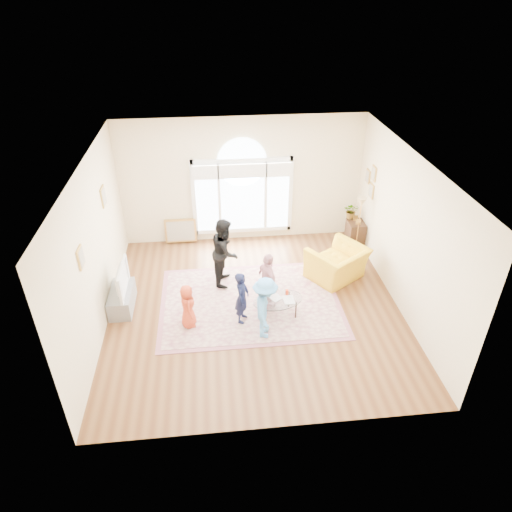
{
  "coord_description": "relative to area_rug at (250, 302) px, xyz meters",
  "views": [
    {
      "loc": [
        -0.77,
        -7.53,
        6.0
      ],
      "look_at": [
        0.06,
        0.3,
        1.08
      ],
      "focal_mm": 32.0,
      "sensor_mm": 36.0,
      "label": 1
    }
  ],
  "objects": [
    {
      "name": "rug_border",
      "position": [
        -0.0,
        0.0,
        -0.0
      ],
      "size": [
        3.8,
        2.8,
        0.01
      ],
      "primitive_type": "cube",
      "color": "#985966",
      "rests_on": "ground"
    },
    {
      "name": "child_red",
      "position": [
        -1.28,
        -0.62,
        0.48
      ],
      "size": [
        0.35,
        0.49,
        0.93
      ],
      "primitive_type": "imported",
      "rotation": [
        0.0,
        0.0,
        1.69
      ],
      "color": "#C74124",
      "rests_on": "area_rug"
    },
    {
      "name": "ground",
      "position": [
        0.08,
        -0.18,
        -0.01
      ],
      "size": [
        6.0,
        6.0,
        0.0
      ],
      "primitive_type": "plane",
      "color": "#563118",
      "rests_on": "ground"
    },
    {
      "name": "potted_plant",
      "position": [
        2.78,
        2.29,
        0.89
      ],
      "size": [
        0.45,
        0.42,
        0.41
      ],
      "primitive_type": "imported",
      "rotation": [
        0.0,
        0.0,
        -0.34
      ],
      "color": "#33722D",
      "rests_on": "plant_pedestal"
    },
    {
      "name": "child_pink",
      "position": [
        0.35,
        -0.18,
        0.64
      ],
      "size": [
        0.53,
        0.8,
        1.26
      ],
      "primitive_type": "imported",
      "rotation": [
        0.0,
        0.0,
        1.89
      ],
      "color": "pink",
      "rests_on": "area_rug"
    },
    {
      "name": "floor_lamp",
      "position": [
        2.81,
        1.74,
        1.27
      ],
      "size": [
        0.25,
        0.25,
        1.51
      ],
      "color": "black",
      "rests_on": "ground"
    },
    {
      "name": "child_blue",
      "position": [
        0.18,
        -1.05,
        0.65
      ],
      "size": [
        0.55,
        0.87,
        1.28
      ],
      "primitive_type": "imported",
      "rotation": [
        0.0,
        0.0,
        1.47
      ],
      "color": "#56A4F2",
      "rests_on": "area_rug"
    },
    {
      "name": "plant_pedestal",
      "position": [
        2.78,
        2.29,
        0.34
      ],
      "size": [
        0.2,
        0.2,
        0.7
      ],
      "primitive_type": "cylinder",
      "color": "white",
      "rests_on": "ground"
    },
    {
      "name": "leaning_picture",
      "position": [
        -1.54,
        2.72,
        -0.01
      ],
      "size": [
        0.8,
        0.14,
        0.62
      ],
      "primitive_type": "cube",
      "rotation": [
        -0.14,
        0.0,
        0.0
      ],
      "color": "tan",
      "rests_on": "ground"
    },
    {
      "name": "television",
      "position": [
        -2.66,
        0.12,
        0.7
      ],
      "size": [
        0.17,
        1.02,
        0.58
      ],
      "color": "black",
      "rests_on": "tv_console"
    },
    {
      "name": "coffee_table",
      "position": [
        0.51,
        -0.51,
        0.39
      ],
      "size": [
        1.14,
        0.86,
        0.54
      ],
      "rotation": [
        0.0,
        0.0,
        0.22
      ],
      "color": "silver",
      "rests_on": "ground"
    },
    {
      "name": "room_shell",
      "position": [
        0.09,
        2.66,
        1.56
      ],
      "size": [
        6.0,
        6.0,
        6.0
      ],
      "color": "beige",
      "rests_on": "ground"
    },
    {
      "name": "armchair",
      "position": [
        2.05,
        0.72,
        0.38
      ],
      "size": [
        1.56,
        1.52,
        0.77
      ],
      "primitive_type": "imported",
      "rotation": [
        0.0,
        0.0,
        3.73
      ],
      "color": "gold",
      "rests_on": "ground"
    },
    {
      "name": "child_black",
      "position": [
        -0.47,
        0.84,
        0.79
      ],
      "size": [
        0.72,
        0.85,
        1.55
      ],
      "primitive_type": "imported",
      "rotation": [
        0.0,
        0.0,
        1.38
      ],
      "color": "black",
      "rests_on": "area_rug"
    },
    {
      "name": "child_navy",
      "position": [
        -0.21,
        -0.57,
        0.57
      ],
      "size": [
        0.39,
        0.47,
        1.12
      ],
      "primitive_type": "imported",
      "rotation": [
        0.0,
        0.0,
        1.22
      ],
      "color": "#141937",
      "rests_on": "area_rug"
    },
    {
      "name": "side_cabinet",
      "position": [
        2.86,
        2.04,
        0.34
      ],
      "size": [
        0.4,
        0.5,
        0.7
      ],
      "primitive_type": "cube",
      "color": "black",
      "rests_on": "ground"
    },
    {
      "name": "tv_console",
      "position": [
        -2.67,
        0.12,
        0.2
      ],
      "size": [
        0.45,
        1.0,
        0.42
      ],
      "primitive_type": "cube",
      "color": "gray",
      "rests_on": "ground"
    },
    {
      "name": "area_rug",
      "position": [
        0.0,
        0.0,
        0.0
      ],
      "size": [
        3.6,
        2.6,
        0.02
      ],
      "primitive_type": "cube",
      "color": "#C2AA93",
      "rests_on": "ground"
    }
  ]
}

